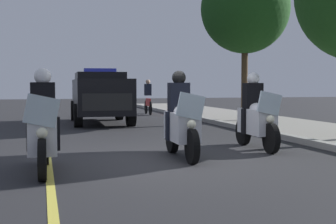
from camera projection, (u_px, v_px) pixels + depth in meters
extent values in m
plane|color=#28282B|center=(172.00, 160.00, 9.02)|extent=(80.00, 80.00, 0.00)
cube|color=#E0D14C|center=(49.00, 165.00, 8.42)|extent=(48.00, 0.12, 0.01)
cylinder|color=black|center=(42.00, 160.00, 6.96)|extent=(0.64, 0.14, 0.64)
cylinder|color=black|center=(45.00, 147.00, 8.42)|extent=(0.64, 0.16, 0.64)
cube|color=white|center=(43.00, 135.00, 7.65)|extent=(1.21, 0.47, 0.56)
ellipsoid|color=white|center=(43.00, 117.00, 7.59)|extent=(0.57, 0.34, 0.24)
cube|color=silver|center=(42.00, 111.00, 7.02)|extent=(0.08, 0.56, 0.53)
sphere|color=#F9F4CC|center=(42.00, 133.00, 6.98)|extent=(0.17, 0.17, 0.17)
sphere|color=red|center=(31.00, 115.00, 7.11)|extent=(0.09, 0.09, 0.09)
sphere|color=#1933F2|center=(53.00, 115.00, 7.19)|extent=(0.09, 0.09, 0.09)
cube|color=black|center=(43.00, 100.00, 7.85)|extent=(0.29, 0.41, 0.60)
cube|color=black|center=(56.00, 134.00, 7.87)|extent=(0.18, 0.15, 0.56)
cube|color=black|center=(31.00, 134.00, 7.77)|extent=(0.18, 0.15, 0.56)
sphere|color=white|center=(43.00, 76.00, 7.80)|extent=(0.28, 0.28, 0.28)
cylinder|color=black|center=(192.00, 147.00, 8.48)|extent=(0.64, 0.14, 0.64)
cylinder|color=black|center=(172.00, 138.00, 9.94)|extent=(0.64, 0.16, 0.64)
cube|color=white|center=(182.00, 127.00, 9.17)|extent=(1.21, 0.47, 0.56)
ellipsoid|color=white|center=(182.00, 111.00, 9.11)|extent=(0.57, 0.34, 0.24)
cube|color=silver|center=(191.00, 106.00, 8.53)|extent=(0.08, 0.56, 0.53)
sphere|color=#F9F4CC|center=(192.00, 124.00, 8.50)|extent=(0.17, 0.17, 0.17)
sphere|color=red|center=(180.00, 110.00, 8.63)|extent=(0.09, 0.09, 0.09)
sphere|color=#1933F2|center=(197.00, 109.00, 8.70)|extent=(0.09, 0.09, 0.09)
cube|color=black|center=(179.00, 98.00, 9.36)|extent=(0.29, 0.41, 0.60)
cube|color=black|center=(189.00, 126.00, 9.38)|extent=(0.18, 0.15, 0.56)
cube|color=black|center=(170.00, 126.00, 9.29)|extent=(0.18, 0.15, 0.56)
sphere|color=black|center=(179.00, 78.00, 9.32)|extent=(0.28, 0.28, 0.28)
cylinder|color=black|center=(271.00, 138.00, 9.76)|extent=(0.64, 0.14, 0.64)
cylinder|color=black|center=(243.00, 132.00, 11.22)|extent=(0.64, 0.16, 0.64)
cube|color=white|center=(257.00, 121.00, 10.45)|extent=(1.21, 0.47, 0.56)
ellipsoid|color=white|center=(258.00, 108.00, 10.38)|extent=(0.57, 0.34, 0.24)
cube|color=silver|center=(269.00, 103.00, 9.81)|extent=(0.08, 0.56, 0.53)
sphere|color=#F9F4CC|center=(270.00, 119.00, 9.77)|extent=(0.17, 0.17, 0.17)
sphere|color=red|center=(260.00, 106.00, 9.91)|extent=(0.09, 0.09, 0.09)
sphere|color=#1933F2|center=(274.00, 106.00, 9.98)|extent=(0.09, 0.09, 0.09)
cube|color=black|center=(253.00, 96.00, 10.64)|extent=(0.29, 0.41, 0.60)
cube|color=black|center=(262.00, 121.00, 10.66)|extent=(0.18, 0.15, 0.56)
cube|color=black|center=(245.00, 121.00, 10.57)|extent=(0.18, 0.15, 0.56)
sphere|color=white|center=(253.00, 79.00, 10.60)|extent=(0.28, 0.28, 0.28)
cube|color=black|center=(100.00, 96.00, 17.50)|extent=(4.95, 2.04, 1.24)
cube|color=black|center=(100.00, 77.00, 17.75)|extent=(2.45, 1.82, 0.36)
cube|color=#2633D8|center=(100.00, 70.00, 17.54)|extent=(0.31, 1.21, 0.14)
cube|color=black|center=(107.00, 102.00, 15.18)|extent=(0.17, 1.62, 0.56)
cylinder|color=black|center=(131.00, 115.00, 16.24)|extent=(0.81, 0.30, 0.80)
cylinder|color=black|center=(78.00, 116.00, 15.83)|extent=(0.81, 0.30, 0.80)
cylinder|color=black|center=(119.00, 110.00, 19.25)|extent=(0.81, 0.30, 0.80)
cylinder|color=black|center=(75.00, 111.00, 18.84)|extent=(0.81, 0.30, 0.80)
cylinder|color=black|center=(150.00, 108.00, 22.16)|extent=(0.66, 0.06, 0.66)
cylinder|color=black|center=(146.00, 107.00, 23.22)|extent=(0.66, 0.06, 0.66)
cube|color=red|center=(148.00, 102.00, 22.67)|extent=(1.00, 0.09, 0.36)
cube|color=black|center=(148.00, 90.00, 22.69)|extent=(0.25, 0.33, 0.56)
sphere|color=tan|center=(148.00, 82.00, 22.64)|extent=(0.22, 0.22, 0.22)
cylinder|color=#42301E|center=(244.00, 82.00, 17.69)|extent=(0.24, 0.24, 2.87)
ellipsoid|color=#194216|center=(245.00, 8.00, 17.53)|extent=(3.32, 3.32, 3.37)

